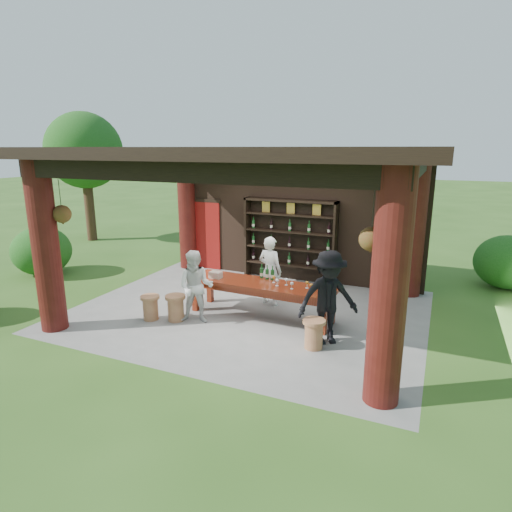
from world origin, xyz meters
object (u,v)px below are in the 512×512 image
at_px(host, 270,271).
at_px(guest_woman, 196,287).
at_px(wine_shelf, 290,241).
at_px(napkin_basket, 216,275).
at_px(tasting_table, 261,288).
at_px(stool_near_left, 176,307).
at_px(stool_far_left, 150,307).
at_px(stool_near_right, 314,333).
at_px(guest_man, 328,298).

relative_size(host, guest_woman, 1.05).
height_order(wine_shelf, napkin_basket, wine_shelf).
height_order(tasting_table, guest_woman, guest_woman).
bearing_deg(guest_woman, tasting_table, 17.19).
xyz_separation_m(stool_near_left, host, (1.43, 1.68, 0.50)).
distance_m(tasting_table, stool_far_left, 2.34).
bearing_deg(wine_shelf, napkin_basket, -105.07).
relative_size(wine_shelf, stool_near_right, 4.64).
bearing_deg(guest_man, stool_far_left, 151.05).
xyz_separation_m(wine_shelf, host, (0.20, -1.88, -0.31)).
xyz_separation_m(stool_near_left, napkin_basket, (0.50, 0.83, 0.53)).
relative_size(stool_near_left, stool_near_right, 1.01).
bearing_deg(napkin_basket, stool_far_left, -135.51).
xyz_separation_m(stool_near_left, stool_far_left, (-0.51, -0.16, -0.01)).
height_order(host, guest_woman, host).
height_order(guest_woman, napkin_basket, guest_woman).
relative_size(stool_far_left, guest_man, 0.30).
bearing_deg(napkin_basket, wine_shelf, 74.93).
relative_size(stool_near_left, guest_man, 0.31).
distance_m(stool_near_right, guest_woman, 2.59).
relative_size(stool_near_right, guest_man, 0.31).
xyz_separation_m(tasting_table, napkin_basket, (-1.04, -0.09, 0.19)).
xyz_separation_m(stool_far_left, napkin_basket, (1.01, 0.99, 0.55)).
bearing_deg(guest_man, tasting_table, 121.57).
distance_m(stool_far_left, host, 2.73).
distance_m(stool_near_left, stool_far_left, 0.54).
xyz_separation_m(guest_man, napkin_basket, (-2.63, 0.60, -0.05)).
bearing_deg(stool_near_left, wine_shelf, 70.90).
distance_m(stool_near_right, stool_far_left, 3.49).
distance_m(guest_woman, guest_man, 2.70).
bearing_deg(tasting_table, stool_near_right, -34.83).
height_order(stool_far_left, host, host).
bearing_deg(stool_near_left, guest_woman, 15.36).
xyz_separation_m(tasting_table, stool_near_right, (1.44, -1.00, -0.35)).
bearing_deg(stool_near_right, guest_woman, 175.43).
relative_size(stool_near_right, stool_far_left, 1.04).
bearing_deg(host, napkin_basket, 53.31).
bearing_deg(guest_woman, napkin_basket, 66.19).
bearing_deg(guest_woman, wine_shelf, 58.22).
bearing_deg(guest_man, stool_near_left, 149.09).
bearing_deg(tasting_table, wine_shelf, 96.56).
relative_size(stool_near_right, napkin_basket, 2.07).
height_order(wine_shelf, stool_near_right, wine_shelf).
bearing_deg(wine_shelf, tasting_table, -83.44).
relative_size(stool_near_left, host, 0.34).
bearing_deg(wine_shelf, stool_near_left, -109.10).
bearing_deg(stool_near_left, stool_near_right, -1.61).
bearing_deg(wine_shelf, stool_far_left, -115.13).
relative_size(wine_shelf, stool_near_left, 4.57).
bearing_deg(stool_far_left, napkin_basket, 44.49).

